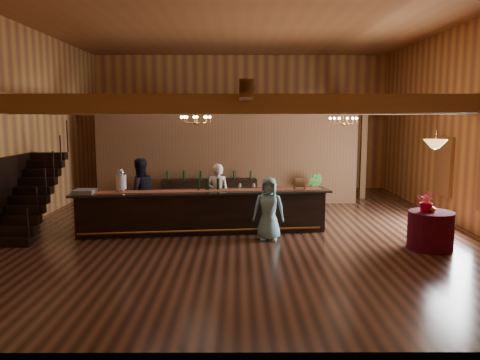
{
  "coord_description": "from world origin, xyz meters",
  "views": [
    {
      "loc": [
        -0.1,
        -12.64,
        3.0
      ],
      "look_at": [
        -0.05,
        0.57,
        1.21
      ],
      "focal_mm": 35.0,
      "sensor_mm": 36.0,
      "label": 1
    }
  ],
  "objects_px": {
    "chandelier_right": "(343,120)",
    "staff_second": "(140,193)",
    "bartender": "(218,195)",
    "guest": "(269,209)",
    "beverage_dispenser": "(121,181)",
    "floor_plant": "(313,189)",
    "backbar_shelf": "(209,192)",
    "round_table": "(430,230)",
    "pendant_lamp": "(435,144)",
    "tasting_bar": "(203,212)",
    "chandelier_left": "(196,119)",
    "raffle_drum": "(300,183)"
  },
  "relations": [
    {
      "from": "raffle_drum",
      "to": "pendant_lamp",
      "type": "xyz_separation_m",
      "value": [
        2.76,
        -1.77,
        1.12
      ]
    },
    {
      "from": "floor_plant",
      "to": "beverage_dispenser",
      "type": "bearing_deg",
      "value": -144.66
    },
    {
      "from": "chandelier_left",
      "to": "chandelier_right",
      "type": "relative_size",
      "value": 1.0
    },
    {
      "from": "raffle_drum",
      "to": "chandelier_right",
      "type": "xyz_separation_m",
      "value": [
        1.42,
        1.43,
        1.62
      ]
    },
    {
      "from": "backbar_shelf",
      "to": "pendant_lamp",
      "type": "xyz_separation_m",
      "value": [
        5.36,
        -5.33,
        1.95
      ]
    },
    {
      "from": "chandelier_left",
      "to": "bartender",
      "type": "height_order",
      "value": "chandelier_left"
    },
    {
      "from": "bartender",
      "to": "guest",
      "type": "xyz_separation_m",
      "value": [
        1.31,
        -1.58,
        -0.09
      ]
    },
    {
      "from": "beverage_dispenser",
      "to": "floor_plant",
      "type": "height_order",
      "value": "beverage_dispenser"
    },
    {
      "from": "pendant_lamp",
      "to": "guest",
      "type": "height_order",
      "value": "pendant_lamp"
    },
    {
      "from": "beverage_dispenser",
      "to": "round_table",
      "type": "bearing_deg",
      "value": -10.46
    },
    {
      "from": "backbar_shelf",
      "to": "pendant_lamp",
      "type": "bearing_deg",
      "value": -50.59
    },
    {
      "from": "raffle_drum",
      "to": "bartender",
      "type": "distance_m",
      "value": 2.3
    },
    {
      "from": "tasting_bar",
      "to": "round_table",
      "type": "distance_m",
      "value": 5.5
    },
    {
      "from": "chandelier_right",
      "to": "staff_second",
      "type": "distance_m",
      "value": 6.12
    },
    {
      "from": "tasting_bar",
      "to": "guest",
      "type": "relative_size",
      "value": 4.3
    },
    {
      "from": "backbar_shelf",
      "to": "chandelier_left",
      "type": "relative_size",
      "value": 4.02
    },
    {
      "from": "beverage_dispenser",
      "to": "backbar_shelf",
      "type": "xyz_separation_m",
      "value": [
        1.98,
        3.98,
        -0.94
      ]
    },
    {
      "from": "chandelier_left",
      "to": "round_table",
      "type": "bearing_deg",
      "value": -22.58
    },
    {
      "from": "tasting_bar",
      "to": "backbar_shelf",
      "type": "relative_size",
      "value": 2.08
    },
    {
      "from": "pendant_lamp",
      "to": "chandelier_left",
      "type": "bearing_deg",
      "value": 157.42
    },
    {
      "from": "backbar_shelf",
      "to": "guest",
      "type": "xyz_separation_m",
      "value": [
        1.73,
        -4.52,
        0.33
      ]
    },
    {
      "from": "tasting_bar",
      "to": "beverage_dispenser",
      "type": "xyz_separation_m",
      "value": [
        -2.05,
        -0.18,
        0.83
      ]
    },
    {
      "from": "chandelier_right",
      "to": "guest",
      "type": "relative_size",
      "value": 0.51
    },
    {
      "from": "round_table",
      "to": "guest",
      "type": "distance_m",
      "value": 3.74
    },
    {
      "from": "beverage_dispenser",
      "to": "staff_second",
      "type": "height_order",
      "value": "staff_second"
    },
    {
      "from": "beverage_dispenser",
      "to": "floor_plant",
      "type": "bearing_deg",
      "value": 35.34
    },
    {
      "from": "bartender",
      "to": "staff_second",
      "type": "distance_m",
      "value": 2.13
    },
    {
      "from": "raffle_drum",
      "to": "beverage_dispenser",
      "type": "bearing_deg",
      "value": -174.78
    },
    {
      "from": "bartender",
      "to": "guest",
      "type": "height_order",
      "value": "bartender"
    },
    {
      "from": "raffle_drum",
      "to": "chandelier_right",
      "type": "bearing_deg",
      "value": 45.22
    },
    {
      "from": "raffle_drum",
      "to": "bartender",
      "type": "relative_size",
      "value": 0.2
    },
    {
      "from": "beverage_dispenser",
      "to": "guest",
      "type": "xyz_separation_m",
      "value": [
        3.7,
        -0.55,
        -0.61
      ]
    },
    {
      "from": "bartender",
      "to": "staff_second",
      "type": "relative_size",
      "value": 0.91
    },
    {
      "from": "chandelier_right",
      "to": "round_table",
      "type": "bearing_deg",
      "value": -67.28
    },
    {
      "from": "raffle_drum",
      "to": "chandelier_right",
      "type": "height_order",
      "value": "chandelier_right"
    },
    {
      "from": "bartender",
      "to": "floor_plant",
      "type": "distance_m",
      "value": 4.22
    },
    {
      "from": "guest",
      "to": "raffle_drum",
      "type": "bearing_deg",
      "value": 55.91
    },
    {
      "from": "round_table",
      "to": "bartender",
      "type": "bearing_deg",
      "value": 154.16
    },
    {
      "from": "raffle_drum",
      "to": "pendant_lamp",
      "type": "bearing_deg",
      "value": -32.73
    },
    {
      "from": "raffle_drum",
      "to": "chandelier_left",
      "type": "distance_m",
      "value": 3.26
    },
    {
      "from": "round_table",
      "to": "pendant_lamp",
      "type": "bearing_deg",
      "value": 0.0
    },
    {
      "from": "staff_second",
      "to": "guest",
      "type": "xyz_separation_m",
      "value": [
        3.43,
        -1.39,
        -0.17
      ]
    },
    {
      "from": "bartender",
      "to": "chandelier_left",
      "type": "bearing_deg",
      "value": 17.5
    },
    {
      "from": "round_table",
      "to": "chandelier_left",
      "type": "distance_m",
      "value": 6.48
    },
    {
      "from": "round_table",
      "to": "bartender",
      "type": "distance_m",
      "value": 5.5
    },
    {
      "from": "backbar_shelf",
      "to": "staff_second",
      "type": "bearing_deg",
      "value": -124.21
    },
    {
      "from": "round_table",
      "to": "chandelier_right",
      "type": "relative_size",
      "value": 1.26
    },
    {
      "from": "chandelier_right",
      "to": "beverage_dispenser",
      "type": "bearing_deg",
      "value": -162.88
    },
    {
      "from": "tasting_bar",
      "to": "chandelier_right",
      "type": "xyz_separation_m",
      "value": [
        3.94,
        1.67,
        2.34
      ]
    },
    {
      "from": "tasting_bar",
      "to": "guest",
      "type": "distance_m",
      "value": 1.82
    }
  ]
}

